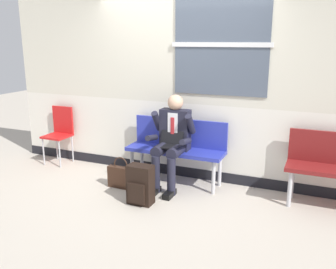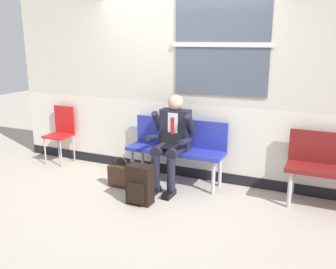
# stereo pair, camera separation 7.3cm
# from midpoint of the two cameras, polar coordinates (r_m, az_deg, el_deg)

# --- Properties ---
(ground_plane) EXTENTS (18.00, 18.00, 0.00)m
(ground_plane) POSITION_cam_midpoint_polar(r_m,az_deg,el_deg) (5.05, -0.01, -8.36)
(ground_plane) COLOR #B2A899
(station_wall) EXTENTS (5.60, 0.17, 2.61)m
(station_wall) POSITION_cam_midpoint_polar(r_m,az_deg,el_deg) (5.23, 2.78, 7.29)
(station_wall) COLOR beige
(station_wall) RESTS_ON ground
(bench_with_person) EXTENTS (1.36, 0.42, 0.89)m
(bench_with_person) POSITION_cam_midpoint_polar(r_m,az_deg,el_deg) (5.12, 1.87, -1.61)
(bench_with_person) COLOR #28339E
(bench_with_person) RESTS_ON ground
(person_seated) EXTENTS (0.57, 0.70, 1.25)m
(person_seated) POSITION_cam_midpoint_polar(r_m,az_deg,el_deg) (4.91, 1.01, -0.72)
(person_seated) COLOR #1E1E2D
(person_seated) RESTS_ON ground
(backpack) EXTENTS (0.31, 0.23, 0.49)m
(backpack) POSITION_cam_midpoint_polar(r_m,az_deg,el_deg) (4.54, -3.94, -7.79)
(backpack) COLOR black
(backpack) RESTS_ON ground
(handbag) EXTENTS (0.38, 0.09, 0.44)m
(handbag) POSITION_cam_midpoint_polar(r_m,az_deg,el_deg) (5.06, -6.84, -6.45)
(handbag) COLOR #331E14
(handbag) RESTS_ON ground
(folding_chair) EXTENTS (0.38, 0.38, 0.91)m
(folding_chair) POSITION_cam_midpoint_polar(r_m,az_deg,el_deg) (6.21, -15.79, 0.81)
(folding_chair) COLOR red
(folding_chair) RESTS_ON ground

